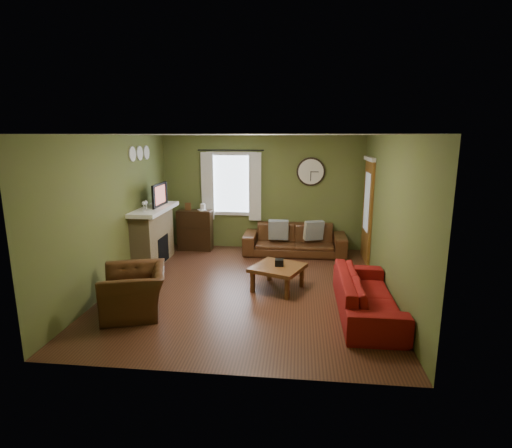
# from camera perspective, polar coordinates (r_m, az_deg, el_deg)

# --- Properties ---
(floor) EXTENTS (4.60, 5.20, 0.00)m
(floor) POSITION_cam_1_polar(r_m,az_deg,el_deg) (7.03, -1.18, -9.07)
(floor) COLOR #49281A
(floor) RESTS_ON ground
(ceiling) EXTENTS (4.60, 5.20, 0.00)m
(ceiling) POSITION_cam_1_polar(r_m,az_deg,el_deg) (6.54, -1.28, 12.63)
(ceiling) COLOR white
(ceiling) RESTS_ON ground
(wall_left) EXTENTS (0.00, 5.20, 2.60)m
(wall_left) POSITION_cam_1_polar(r_m,az_deg,el_deg) (7.32, -19.39, 1.68)
(wall_left) COLOR #56612D
(wall_left) RESTS_ON ground
(wall_right) EXTENTS (0.00, 5.20, 2.60)m
(wall_right) POSITION_cam_1_polar(r_m,az_deg,el_deg) (6.77, 18.47, 0.90)
(wall_right) COLOR #56612D
(wall_right) RESTS_ON ground
(wall_back) EXTENTS (4.60, 0.00, 2.60)m
(wall_back) POSITION_cam_1_polar(r_m,az_deg,el_deg) (9.21, 0.87, 4.47)
(wall_back) COLOR #56612D
(wall_back) RESTS_ON ground
(wall_front) EXTENTS (4.60, 0.00, 2.60)m
(wall_front) POSITION_cam_1_polar(r_m,az_deg,el_deg) (4.18, -5.87, -5.45)
(wall_front) COLOR #56612D
(wall_front) RESTS_ON ground
(fireplace) EXTENTS (0.40, 1.40, 1.10)m
(fireplace) POSITION_cam_1_polar(r_m,az_deg,el_deg) (8.43, -14.47, -1.87)
(fireplace) COLOR tan
(fireplace) RESTS_ON floor
(firebox) EXTENTS (0.04, 0.60, 0.55)m
(firebox) POSITION_cam_1_polar(r_m,az_deg,el_deg) (8.43, -13.17, -3.57)
(firebox) COLOR black
(firebox) RESTS_ON fireplace
(mantel) EXTENTS (0.58, 1.60, 0.08)m
(mantel) POSITION_cam_1_polar(r_m,az_deg,el_deg) (8.30, -14.49, 2.07)
(mantel) COLOR white
(mantel) RESTS_ON fireplace
(tv) EXTENTS (0.08, 0.60, 0.35)m
(tv) POSITION_cam_1_polar(r_m,az_deg,el_deg) (8.40, -14.09, 3.69)
(tv) COLOR black
(tv) RESTS_ON mantel
(tv_screen) EXTENTS (0.02, 0.62, 0.36)m
(tv_screen) POSITION_cam_1_polar(r_m,az_deg,el_deg) (8.36, -13.59, 4.07)
(tv_screen) COLOR #994C3F
(tv_screen) RESTS_ON mantel
(medallion_left) EXTENTS (0.28, 0.28, 0.03)m
(medallion_left) POSITION_cam_1_polar(r_m,az_deg,el_deg) (7.94, -17.26, 9.53)
(medallion_left) COLOR white
(medallion_left) RESTS_ON wall_left
(medallion_mid) EXTENTS (0.28, 0.28, 0.03)m
(medallion_mid) POSITION_cam_1_polar(r_m,az_deg,el_deg) (8.26, -16.30, 9.68)
(medallion_mid) COLOR white
(medallion_mid) RESTS_ON wall_left
(medallion_right) EXTENTS (0.28, 0.28, 0.03)m
(medallion_right) POSITION_cam_1_polar(r_m,az_deg,el_deg) (8.58, -15.41, 9.82)
(medallion_right) COLOR white
(medallion_right) RESTS_ON wall_left
(window_pane) EXTENTS (1.00, 0.02, 1.30)m
(window_pane) POSITION_cam_1_polar(r_m,az_deg,el_deg) (9.26, -3.48, 5.74)
(window_pane) COLOR silver
(window_pane) RESTS_ON wall_back
(curtain_rod) EXTENTS (0.03, 0.03, 1.50)m
(curtain_rod) POSITION_cam_1_polar(r_m,az_deg,el_deg) (9.10, -3.65, 10.48)
(curtain_rod) COLOR black
(curtain_rod) RESTS_ON wall_back
(curtain_left) EXTENTS (0.28, 0.04, 1.55)m
(curtain_left) POSITION_cam_1_polar(r_m,az_deg,el_deg) (9.28, -6.94, 5.37)
(curtain_left) COLOR silver
(curtain_left) RESTS_ON wall_back
(curtain_right) EXTENTS (0.28, 0.04, 1.55)m
(curtain_right) POSITION_cam_1_polar(r_m,az_deg,el_deg) (9.09, -0.14, 5.32)
(curtain_right) COLOR silver
(curtain_right) RESTS_ON wall_back
(wall_clock) EXTENTS (0.64, 0.06, 0.64)m
(wall_clock) POSITION_cam_1_polar(r_m,az_deg,el_deg) (9.07, 7.84, 7.41)
(wall_clock) COLOR white
(wall_clock) RESTS_ON wall_back
(door) EXTENTS (0.05, 0.90, 2.10)m
(door) POSITION_cam_1_polar(r_m,az_deg,el_deg) (8.59, 15.64, 1.74)
(door) COLOR brown
(door) RESTS_ON floor
(bookshelf) EXTENTS (0.78, 0.33, 0.92)m
(bookshelf) POSITION_cam_1_polar(r_m,az_deg,el_deg) (9.28, -8.70, -0.88)
(bookshelf) COLOR black
(bookshelf) RESTS_ON floor
(book) EXTENTS (0.26, 0.27, 0.02)m
(book) POSITION_cam_1_polar(r_m,az_deg,el_deg) (9.12, -8.20, 2.10)
(book) COLOR brown
(book) RESTS_ON bookshelf
(sofa_brown) EXTENTS (2.24, 0.88, 0.66)m
(sofa_brown) POSITION_cam_1_polar(r_m,az_deg,el_deg) (8.91, 5.52, -2.23)
(sofa_brown) COLOR #412412
(sofa_brown) RESTS_ON floor
(pillow_left) EXTENTS (0.44, 0.14, 0.44)m
(pillow_left) POSITION_cam_1_polar(r_m,az_deg,el_deg) (8.85, 3.23, -0.83)
(pillow_left) COLOR gray
(pillow_left) RESTS_ON sofa_brown
(pillow_right) EXTENTS (0.44, 0.27, 0.42)m
(pillow_right) POSITION_cam_1_polar(r_m,az_deg,el_deg) (8.86, 8.25, -0.91)
(pillow_right) COLOR gray
(pillow_right) RESTS_ON sofa_brown
(sofa_red) EXTENTS (0.81, 2.07, 0.60)m
(sofa_red) POSITION_cam_1_polar(r_m,az_deg,el_deg) (6.17, 15.56, -9.71)
(sofa_red) COLOR maroon
(sofa_red) RESTS_ON floor
(armchair) EXTENTS (1.18, 1.26, 0.67)m
(armchair) POSITION_cam_1_polar(r_m,az_deg,el_deg) (6.26, -16.96, -9.12)
(armchair) COLOR #412412
(armchair) RESTS_ON floor
(coffee_table) EXTENTS (1.03, 1.03, 0.42)m
(coffee_table) POSITION_cam_1_polar(r_m,az_deg,el_deg) (6.89, 3.13, -7.67)
(coffee_table) COLOR brown
(coffee_table) RESTS_ON floor
(tissue_box) EXTENTS (0.15, 0.15, 0.11)m
(tissue_box) POSITION_cam_1_polar(r_m,az_deg,el_deg) (6.85, 3.33, -6.12)
(tissue_box) COLOR black
(tissue_box) RESTS_ON coffee_table
(wine_glass_a) EXTENTS (0.07, 0.07, 0.20)m
(wine_glass_a) POSITION_cam_1_polar(r_m,az_deg,el_deg) (7.79, -15.75, 2.37)
(wine_glass_a) COLOR white
(wine_glass_a) RESTS_ON mantel
(wine_glass_b) EXTENTS (0.07, 0.07, 0.19)m
(wine_glass_b) POSITION_cam_1_polar(r_m,az_deg,el_deg) (7.90, -15.43, 2.51)
(wine_glass_b) COLOR white
(wine_glass_b) RESTS_ON mantel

